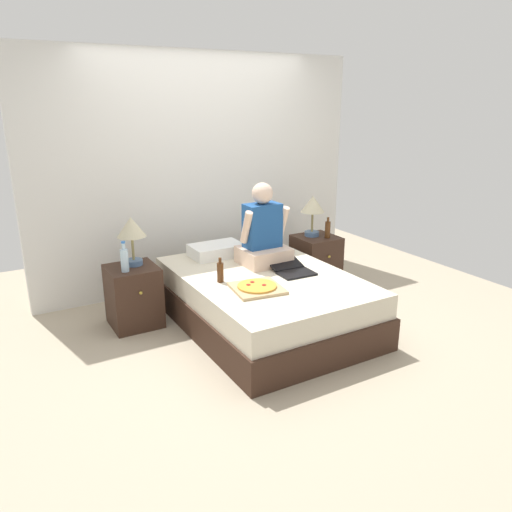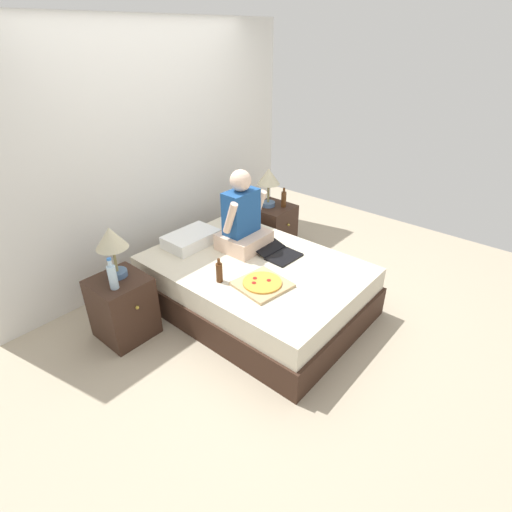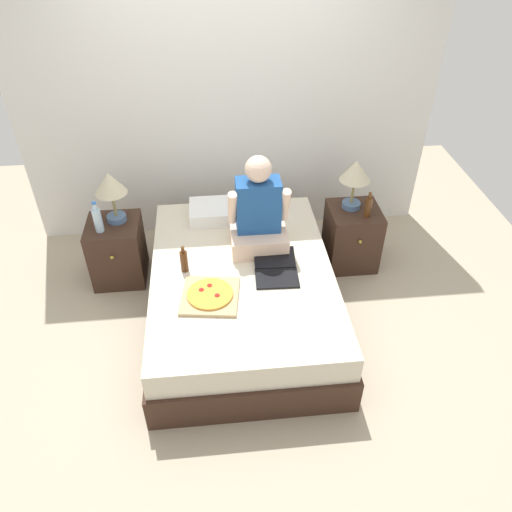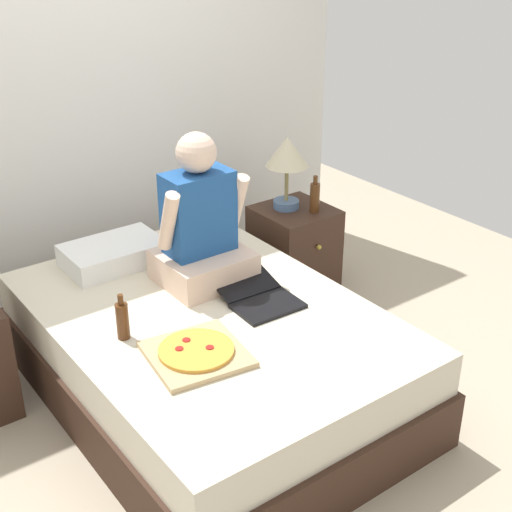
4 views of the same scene
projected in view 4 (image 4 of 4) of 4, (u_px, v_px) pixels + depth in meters
name	position (u px, v px, depth m)	size (l,w,h in m)	color
ground_plane	(211.00, 395.00, 3.63)	(5.72, 5.72, 0.00)	tan
wall_back	(73.00, 99.00, 4.06)	(3.72, 0.12, 2.50)	silver
bed	(209.00, 355.00, 3.52)	(1.42, 2.00, 0.50)	#382319
nightstand_right	(294.00, 250.00, 4.50)	(0.44, 0.47, 0.57)	#382319
lamp_on_right_nightstand	(287.00, 157.00, 4.25)	(0.26, 0.26, 0.45)	#4C6B93
beer_bottle	(315.00, 197.00, 4.30)	(0.06, 0.06, 0.23)	#512D14
pillow	(114.00, 254.00, 3.83)	(0.52, 0.34, 0.12)	white
person_seated	(201.00, 228.00, 3.58)	(0.47, 0.40, 0.78)	beige
laptop	(260.00, 298.00, 3.48)	(0.33, 0.43, 0.07)	black
pizza_box	(196.00, 353.00, 3.06)	(0.45, 0.45, 0.05)	tan
beer_bottle_on_bed	(122.00, 320.00, 3.16)	(0.06, 0.06, 0.22)	#4C2811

